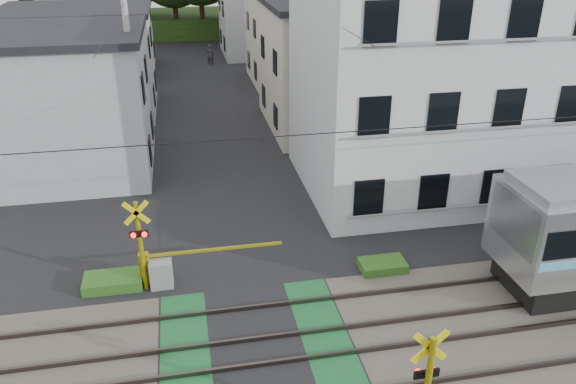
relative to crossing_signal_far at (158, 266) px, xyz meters
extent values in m
plane|color=black|center=(2.59, -3.65, -0.71)|extent=(120.00, 120.00, 0.00)
cube|color=#47423A|center=(2.59, -3.65, -0.71)|extent=(120.00, 6.00, 0.00)
cube|color=black|center=(2.59, -3.65, -0.71)|extent=(5.20, 120.00, 0.00)
cube|color=#145126|center=(0.69, -3.65, -0.70)|extent=(1.30, 6.00, 0.00)
cube|color=#145126|center=(4.49, -3.65, -0.70)|extent=(1.30, 6.00, 0.00)
cube|color=#3F3833|center=(2.59, -4.15, -0.64)|extent=(120.00, 0.08, 0.14)
cube|color=#3F3833|center=(2.59, -3.15, -0.64)|extent=(120.00, 0.08, 0.14)
cube|color=#3F3833|center=(2.59, -1.75, -0.64)|extent=(120.00, 0.08, 0.14)
cube|color=black|center=(10.28, -2.45, 1.84)|extent=(0.10, 2.37, 1.54)
cube|color=yellow|center=(5.59, -7.15, 1.99)|extent=(0.77, 0.05, 0.77)
cube|color=yellow|center=(5.59, -7.15, 1.99)|extent=(0.77, 0.05, 0.77)
cube|color=black|center=(5.59, -7.15, 1.29)|extent=(0.55, 0.05, 0.20)
sphere|color=#FF0C07|center=(5.43, -7.09, 1.29)|extent=(0.16, 0.16, 0.16)
sphere|color=#FF0C07|center=(5.75, -7.09, 1.29)|extent=(0.16, 0.16, 0.16)
cylinder|color=yellow|center=(-0.41, -0.05, 0.79)|extent=(0.14, 0.14, 3.00)
cube|color=yellow|center=(-0.41, -0.15, 1.99)|extent=(0.77, 0.05, 0.77)
cube|color=yellow|center=(-0.41, -0.15, 1.99)|extent=(0.77, 0.05, 0.77)
cube|color=black|center=(-0.41, -0.15, 1.29)|extent=(0.55, 0.05, 0.20)
sphere|color=#FF0C07|center=(-0.57, -0.21, 1.29)|extent=(0.16, 0.16, 0.16)
sphere|color=#FF0C07|center=(-0.25, -0.21, 1.29)|extent=(0.16, 0.16, 0.16)
cube|color=gray|center=(0.09, -0.05, -0.26)|extent=(0.70, 0.50, 0.90)
cube|color=yellow|center=(-0.41, 0.20, -0.16)|extent=(0.30, 0.30, 1.10)
cube|color=yellow|center=(1.84, 0.20, 0.29)|extent=(4.20, 0.08, 0.08)
cube|color=silver|center=(11.09, 5.85, 3.79)|extent=(10.00, 8.00, 9.00)
cube|color=black|center=(7.39, 1.82, 0.79)|extent=(1.10, 0.06, 1.40)
cube|color=black|center=(9.84, 1.82, 0.79)|extent=(1.10, 0.06, 1.40)
cube|color=black|center=(12.29, 1.82, 0.79)|extent=(1.10, 0.06, 1.40)
cube|color=black|center=(14.74, 1.82, 0.79)|extent=(1.10, 0.06, 1.40)
cube|color=gray|center=(11.09, 1.60, 0.19)|extent=(9.00, 0.06, 0.08)
cube|color=black|center=(7.39, 1.82, 3.79)|extent=(1.10, 0.06, 1.40)
cube|color=black|center=(9.84, 1.82, 3.79)|extent=(1.10, 0.06, 1.40)
cube|color=black|center=(12.29, 1.82, 3.79)|extent=(1.10, 0.06, 1.40)
cube|color=black|center=(14.74, 1.82, 3.79)|extent=(1.10, 0.06, 1.40)
cube|color=gray|center=(11.09, 1.60, 3.19)|extent=(9.00, 0.06, 0.08)
cube|color=black|center=(7.39, 1.82, 6.79)|extent=(1.10, 0.06, 1.40)
cube|color=black|center=(9.84, 1.82, 6.79)|extent=(1.10, 0.06, 1.40)
cube|color=black|center=(12.29, 1.82, 6.79)|extent=(1.10, 0.06, 1.40)
cube|color=gray|center=(11.09, 1.60, 6.19)|extent=(9.00, 0.06, 0.08)
cube|color=#A7AAAC|center=(-3.91, 10.35, 2.29)|extent=(7.00, 7.00, 6.00)
cube|color=black|center=(-3.91, 10.35, 5.44)|extent=(7.35, 7.35, 0.30)
cube|color=black|center=(-0.38, 8.60, 0.59)|extent=(0.06, 1.00, 1.20)
cube|color=black|center=(-0.38, 12.10, 0.59)|extent=(0.06, 1.00, 1.20)
cube|color=black|center=(-0.38, 8.60, 3.39)|extent=(0.06, 1.00, 1.20)
cube|color=black|center=(-0.38, 12.10, 3.39)|extent=(0.06, 1.00, 1.20)
cube|color=beige|center=(9.39, 14.35, 2.54)|extent=(7.00, 8.00, 6.50)
cube|color=black|center=(9.39, 14.35, 5.94)|extent=(7.35, 8.40, 0.30)
cube|color=black|center=(5.86, 12.35, 0.59)|extent=(0.06, 1.00, 1.20)
cube|color=black|center=(5.86, 16.35, 0.59)|extent=(0.06, 1.00, 1.20)
cube|color=black|center=(5.86, 12.35, 3.39)|extent=(0.06, 1.00, 1.20)
cube|color=black|center=(5.86, 16.35, 3.39)|extent=(0.06, 1.00, 1.20)
cube|color=#A7AAAC|center=(-4.41, 19.35, 2.19)|extent=(8.00, 7.00, 5.80)
cube|color=black|center=(-4.41, 19.35, 5.24)|extent=(8.40, 7.35, 0.30)
cube|color=black|center=(-0.38, 17.60, 0.59)|extent=(0.06, 1.00, 1.20)
cube|color=black|center=(-0.38, 21.10, 0.59)|extent=(0.06, 1.00, 1.20)
cube|color=black|center=(-0.38, 17.60, 3.39)|extent=(0.06, 1.00, 1.20)
cube|color=black|center=(-0.38, 21.10, 3.39)|extent=(0.06, 1.00, 1.20)
cube|color=beige|center=(9.79, 24.35, 2.39)|extent=(7.00, 7.00, 6.20)
cube|color=black|center=(6.26, 22.60, 0.59)|extent=(0.06, 1.00, 1.20)
cube|color=black|center=(6.26, 26.10, 0.59)|extent=(0.06, 1.00, 1.20)
cube|color=black|center=(6.26, 22.60, 3.39)|extent=(0.06, 1.00, 1.20)
cube|color=black|center=(6.26, 26.10, 3.39)|extent=(0.06, 1.00, 1.20)
cube|color=#A7AAAC|center=(-4.21, 29.35, 2.29)|extent=(7.00, 8.00, 6.00)
cube|color=black|center=(-0.68, 27.35, 0.59)|extent=(0.06, 1.00, 1.20)
cube|color=black|center=(-0.68, 31.35, 0.59)|extent=(0.06, 1.00, 1.20)
cube|color=black|center=(-0.68, 27.35, 3.39)|extent=(0.06, 1.00, 1.20)
cube|color=black|center=(-0.68, 31.35, 3.39)|extent=(0.06, 1.00, 1.20)
cube|color=#A7AAAC|center=(9.09, 34.35, 2.49)|extent=(8.00, 7.00, 6.40)
cube|color=black|center=(5.06, 32.60, 0.59)|extent=(0.06, 1.00, 1.20)
cube|color=black|center=(5.06, 36.10, 0.59)|extent=(0.06, 1.00, 1.20)
cube|color=black|center=(5.06, 32.60, 3.39)|extent=(0.06, 1.00, 1.20)
cube|color=black|center=(5.06, 36.10, 3.39)|extent=(0.06, 1.00, 1.20)
cube|color=#254115|center=(2.59, 46.35, 0.29)|extent=(40.00, 10.00, 2.00)
cylinder|color=#332114|center=(-11.14, 43.39, 2.23)|extent=(0.50, 0.50, 5.88)
cylinder|color=#332114|center=(-8.15, 41.99, 1.39)|extent=(0.50, 0.50, 4.20)
cylinder|color=#332114|center=(-4.56, 42.75, 1.52)|extent=(0.50, 0.50, 4.47)
cylinder|color=#332114|center=(-1.91, 45.02, 1.97)|extent=(0.50, 0.50, 5.37)
cylinder|color=#332114|center=(1.29, 42.53, 1.78)|extent=(0.50, 0.50, 4.99)
cylinder|color=#332114|center=(3.81, 41.81, 1.98)|extent=(0.50, 0.50, 5.38)
cylinder|color=#332114|center=(7.99, 43.16, 2.14)|extent=(0.50, 0.50, 5.70)
cylinder|color=#332114|center=(11.10, 44.05, 2.26)|extent=(0.50, 0.50, 5.94)
cylinder|color=#332114|center=(13.18, 46.09, 1.52)|extent=(0.50, 0.50, 4.46)
cylinder|color=#332114|center=(16.26, 45.46, 1.78)|extent=(0.50, 0.50, 4.98)
cube|color=black|center=(8.59, -2.45, 4.89)|extent=(60.00, 0.02, 0.02)
cylinder|color=#A5A5A0|center=(-0.81, 9.35, 3.29)|extent=(0.26, 0.26, 8.00)
cylinder|color=#A5A5A0|center=(6.19, 18.35, 3.29)|extent=(0.26, 0.26, 8.00)
cylinder|color=#A5A5A0|center=(-0.81, 30.35, 3.29)|extent=(0.26, 0.26, 8.00)
imported|color=#332E39|center=(3.71, 30.72, 0.11)|extent=(0.68, 0.54, 1.64)
cube|color=#2D5E1E|center=(-1.41, 0.25, -0.53)|extent=(1.80, 1.00, 0.36)
cube|color=#2D5E1E|center=(7.19, -0.45, -0.56)|extent=(1.50, 0.90, 0.30)
camera|label=1|loc=(1.15, -15.16, 9.53)|focal=35.00mm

